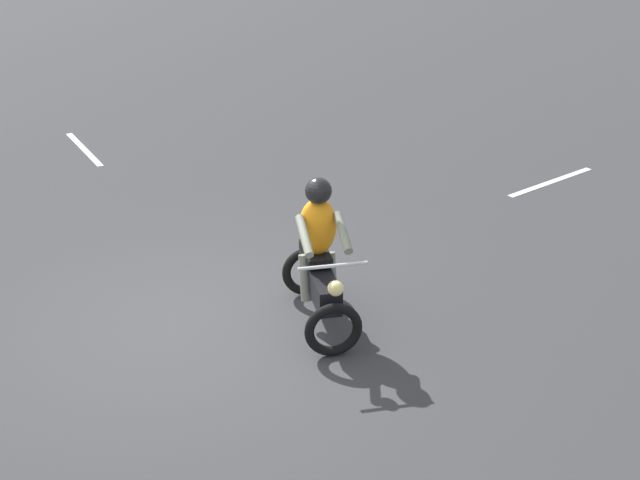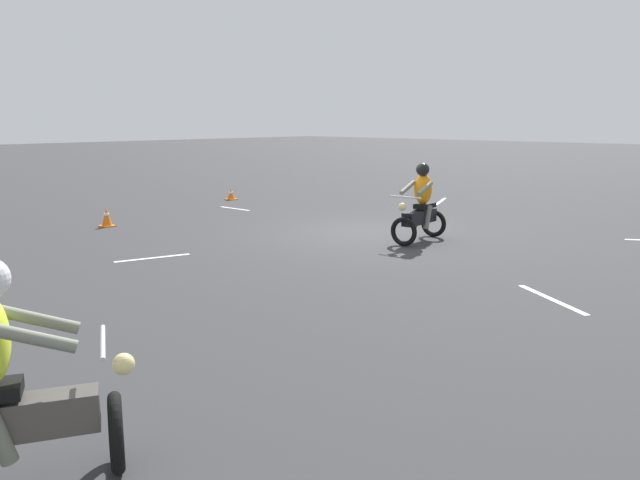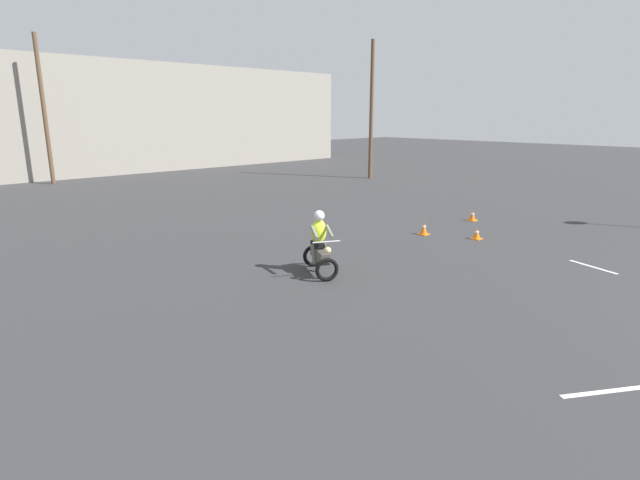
# 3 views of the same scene
# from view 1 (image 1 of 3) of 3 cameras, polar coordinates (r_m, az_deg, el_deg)

# --- Properties ---
(ground_plane) EXTENTS (120.00, 120.00, 0.00)m
(ground_plane) POSITION_cam_1_polar(r_m,az_deg,el_deg) (9.71, -8.16, -5.62)
(ground_plane) COLOR #333335
(motorcycle_rider_foreground) EXTENTS (0.77, 1.54, 1.66)m
(motorcycle_rider_foreground) POSITION_cam_1_polar(r_m,az_deg,el_deg) (9.39, -0.04, -1.42)
(motorcycle_rider_foreground) COLOR black
(motorcycle_rider_foreground) RESTS_ON ground
(lane_stripe_sw) EXTENTS (1.62, 1.04, 0.01)m
(lane_stripe_sw) POSITION_cam_1_polar(r_m,az_deg,el_deg) (13.85, 14.57, 3.62)
(lane_stripe_sw) COLOR silver
(lane_stripe_sw) RESTS_ON ground
(lane_stripe_se) EXTENTS (0.80, 1.71, 0.01)m
(lane_stripe_se) POSITION_cam_1_polar(r_m,az_deg,el_deg) (15.28, -14.87, 5.65)
(lane_stripe_se) COLOR silver
(lane_stripe_se) RESTS_ON ground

